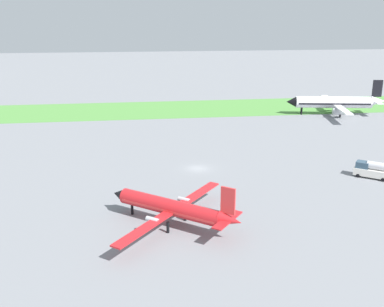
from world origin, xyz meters
The scene contains 5 objects.
ground_plane centered at (0.00, 0.00, 0.00)m, with size 600.00×600.00×0.00m, color gray.
grass_taxiway_strip centered at (0.00, 60.79, 0.04)m, with size 360.00×28.00×0.08m, color #549342.
airplane_parked_jet_far centered at (49.81, 45.23, 3.95)m, with size 30.42×30.86×10.96m.
airplane_foreground_turboprop centered at (-7.58, -25.26, 2.88)m, with size 19.24×21.57×7.88m.
fuel_truck_near_gate centered at (32.32, -9.73, 1.58)m, with size 6.59×5.91×3.29m.
Camera 1 is at (-13.03, -87.05, 30.36)m, focal length 42.60 mm.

